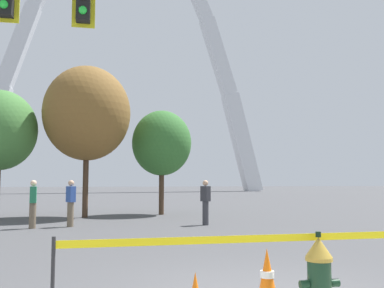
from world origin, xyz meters
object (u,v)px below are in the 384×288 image
Objects in this scene: monument_arch at (123,59)px; pedestrian_standing_center at (71,203)px; fire_hydrant at (319,279)px; pedestrian_walking_left at (33,204)px; traffic_cone_by_hydrant at (267,279)px; pedestrian_walking_right at (205,202)px.

monument_arch is 29.18× the size of pedestrian_standing_center.
pedestrian_walking_left is at bearing 114.24° from fire_hydrant.
pedestrian_walking_left is (-4.35, 9.91, 0.46)m from traffic_cone_by_hydrant.
fire_hydrant is 1.36× the size of traffic_cone_by_hydrant.
monument_arch is (-0.31, 60.01, 19.72)m from fire_hydrant.
traffic_cone_by_hydrant is 10.00m from pedestrian_walking_right.
traffic_cone_by_hydrant is 0.46× the size of pedestrian_walking_right.
pedestrian_walking_left reaches higher than fire_hydrant.
pedestrian_walking_right is (5.85, -0.04, 0.00)m from pedestrian_walking_left.
pedestrian_walking_right is at bearing -0.41° from pedestrian_walking_left.
pedestrian_standing_center is at bearing 108.18° from fire_hydrant.
pedestrian_walking_left is 1.00× the size of pedestrian_standing_center.
traffic_cone_by_hydrant is 62.64m from monument_arch.
pedestrian_walking_right is (4.67, -0.33, 0.00)m from pedestrian_standing_center.
pedestrian_standing_center is at bearing 13.90° from pedestrian_walking_left.
pedestrian_walking_left is 5.85m from pedestrian_walking_right.
pedestrian_walking_right is (1.50, 9.87, 0.46)m from traffic_cone_by_hydrant.
pedestrian_walking_left is (-4.73, 10.50, 0.35)m from fire_hydrant.
fire_hydrant is 63.17m from monument_arch.
fire_hydrant is 11.52m from pedestrian_walking_left.
fire_hydrant reaches higher than traffic_cone_by_hydrant.
pedestrian_standing_center is at bearing 175.91° from pedestrian_walking_right.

